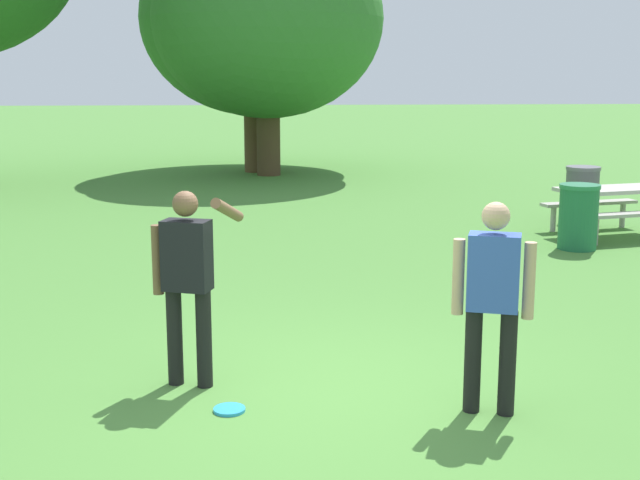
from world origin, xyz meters
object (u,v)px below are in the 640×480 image
(picnic_table_near, at_px, (611,201))
(tree_back_left, at_px, (267,21))
(person_catcher, at_px, (188,273))
(tree_slender_mid, at_px, (267,19))
(tree_far_right, at_px, (254,19))
(trash_can_beside_table, at_px, (578,217))
(frisbee, at_px, (229,410))
(trash_can_further_along, at_px, (582,194))
(person_thrower, at_px, (493,294))

(picnic_table_near, relative_size, tree_back_left, 0.31)
(person_catcher, height_order, tree_slender_mid, tree_slender_mid)
(picnic_table_near, relative_size, tree_far_right, 0.31)
(trash_can_beside_table, distance_m, tree_far_right, 11.78)
(tree_far_right, bearing_deg, frisbee, -90.58)
(trash_can_beside_table, bearing_deg, tree_far_right, 114.93)
(frisbee, xyz_separation_m, trash_can_further_along, (5.84, 8.12, 0.47))
(frisbee, xyz_separation_m, tree_slender_mid, (0.49, 15.24, 3.81))
(frisbee, height_order, tree_far_right, tree_far_right)
(frisbee, height_order, trash_can_further_along, trash_can_further_along)
(person_catcher, height_order, picnic_table_near, person_catcher)
(frisbee, height_order, tree_back_left, tree_back_left)
(picnic_table_near, height_order, trash_can_beside_table, trash_can_beside_table)
(trash_can_further_along, bearing_deg, frisbee, -125.76)
(trash_can_further_along, distance_m, tree_slender_mid, 9.52)
(frisbee, distance_m, trash_can_beside_table, 7.63)
(picnic_table_near, relative_size, tree_slender_mid, 0.32)
(person_thrower, bearing_deg, trash_can_further_along, 65.04)
(tree_back_left, bearing_deg, trash_can_beside_table, -67.88)
(person_catcher, bearing_deg, tree_far_right, 88.15)
(person_catcher, relative_size, frisbee, 6.62)
(person_catcher, xyz_separation_m, trash_can_beside_table, (5.25, 5.20, -0.48))
(trash_can_further_along, height_order, tree_back_left, tree_back_left)
(picnic_table_near, distance_m, tree_back_left, 11.68)
(person_thrower, bearing_deg, person_catcher, 161.73)
(frisbee, bearing_deg, tree_far_right, 89.42)
(person_catcher, distance_m, tree_back_left, 16.34)
(frisbee, bearing_deg, person_thrower, -4.69)
(person_catcher, distance_m, trash_can_further_along, 9.74)
(person_thrower, bearing_deg, trash_can_beside_table, 63.91)
(trash_can_beside_table, bearing_deg, person_catcher, -135.27)
(person_catcher, height_order, trash_can_beside_table, person_catcher)
(tree_far_right, bearing_deg, trash_can_further_along, -54.35)
(frisbee, relative_size, trash_can_beside_table, 0.26)
(trash_can_beside_table, distance_m, trash_can_further_along, 2.49)
(person_catcher, xyz_separation_m, trash_can_further_along, (6.18, 7.51, -0.48))
(trash_can_further_along, bearing_deg, person_catcher, -129.46)
(tree_slender_mid, relative_size, tree_back_left, 0.98)
(picnic_table_near, height_order, trash_can_further_along, trash_can_further_along)
(person_thrower, relative_size, picnic_table_near, 0.83)
(person_catcher, distance_m, tree_far_right, 15.71)
(trash_can_beside_table, height_order, tree_back_left, tree_back_left)
(person_thrower, bearing_deg, tree_back_left, 95.04)
(tree_far_right, xyz_separation_m, tree_back_left, (0.34, 0.62, -0.01))
(trash_can_beside_table, height_order, tree_far_right, tree_far_right)
(picnic_table_near, xyz_separation_m, trash_can_further_along, (0.03, 1.33, -0.08))
(trash_can_beside_table, relative_size, tree_far_right, 0.15)
(tree_slender_mid, bearing_deg, frisbee, -91.83)
(trash_can_further_along, height_order, tree_slender_mid, tree_slender_mid)
(trash_can_beside_table, relative_size, tree_back_left, 0.15)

